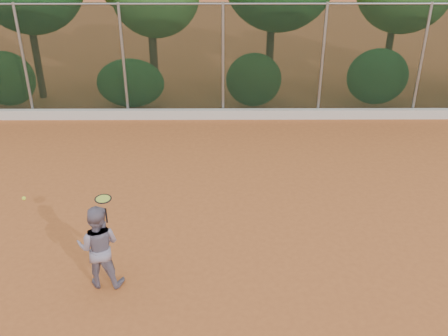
{
  "coord_description": "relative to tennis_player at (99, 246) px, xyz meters",
  "views": [
    {
      "loc": [
        -0.05,
        -7.84,
        5.81
      ],
      "look_at": [
        0.0,
        1.0,
        1.25
      ],
      "focal_mm": 40.0,
      "sensor_mm": 36.0,
      "label": 1
    }
  ],
  "objects": [
    {
      "name": "tennis_racket",
      "position": [
        0.22,
        -0.16,
        0.99
      ],
      "size": [
        0.32,
        0.32,
        0.51
      ],
      "color": "black",
      "rests_on": "ground"
    },
    {
      "name": "concrete_curb",
      "position": [
        2.13,
        7.77,
        -0.62
      ],
      "size": [
        24.0,
        0.2,
        0.3
      ],
      "primitive_type": "cube",
      "color": "silver",
      "rests_on": "ground"
    },
    {
      "name": "tennis_ball_in_flight",
      "position": [
        -1.06,
        -0.06,
        0.98
      ],
      "size": [
        0.07,
        0.07,
        0.07
      ],
      "color": "#D4EA35",
      "rests_on": "ground"
    },
    {
      "name": "chainlink_fence",
      "position": [
        2.13,
        7.95,
        1.09
      ],
      "size": [
        24.09,
        0.09,
        3.5
      ],
      "color": "black",
      "rests_on": "ground"
    },
    {
      "name": "tennis_player",
      "position": [
        0.0,
        0.0,
        0.0
      ],
      "size": [
        0.77,
        0.61,
        1.54
      ],
      "primitive_type": "imported",
      "rotation": [
        0.0,
        0.0,
        3.1
      ],
      "color": "gray",
      "rests_on": "ground"
    },
    {
      "name": "ground",
      "position": [
        2.13,
        0.95,
        -0.77
      ],
      "size": [
        80.0,
        80.0,
        0.0
      ],
      "primitive_type": "plane",
      "color": "#B45D2A",
      "rests_on": "ground"
    }
  ]
}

